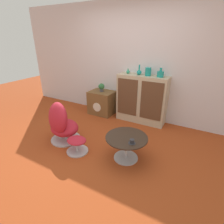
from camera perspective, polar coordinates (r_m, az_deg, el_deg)
The scene contains 13 objects.
ground_plane at distance 3.25m, azimuth -6.42°, elevation -11.75°, with size 12.00×12.00×0.00m, color #9E3D19.
wall_back at distance 4.19m, azimuth 6.74°, elevation 15.63°, with size 6.40×0.06×2.60m.
sideboard at distance 4.05m, azimuth 9.62°, elevation 4.17°, with size 1.12×0.37×1.09m.
tv_console at distance 4.51m, azimuth -3.29°, elevation 3.12°, with size 0.62×0.49×0.59m.
egg_chair at distance 3.40m, azimuth -16.20°, elevation -3.64°, with size 0.74×0.71×0.81m.
ottoman at distance 3.12m, azimuth -11.43°, elevation -9.88°, with size 0.38×0.38×0.27m.
coffee_table at distance 2.86m, azimuth 4.71°, elevation -10.23°, with size 0.67×0.67×0.41m.
vase_leftmost at distance 4.03m, azimuth 5.26°, elevation 12.95°, with size 0.08×0.08×0.11m.
vase_inner_left at distance 3.93m, azimuth 8.84°, elevation 12.80°, with size 0.10×0.10×0.22m.
vase_inner_right at distance 3.86m, azimuth 11.73°, elevation 12.79°, with size 0.13×0.13×0.17m.
vase_rightmost at distance 3.79m, azimuth 15.53°, elevation 11.90°, with size 0.14×0.14×0.19m.
potted_plant at distance 4.39m, azimuth -3.45°, elevation 8.14°, with size 0.15×0.15×0.21m.
teacup at distance 2.64m, azimuth 6.53°, elevation -9.60°, with size 0.11×0.11×0.06m.
Camera 1 is at (1.59, -2.12, 1.87)m, focal length 28.00 mm.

